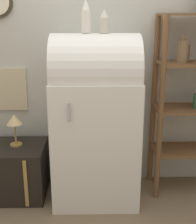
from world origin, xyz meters
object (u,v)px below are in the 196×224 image
object	(u,v)px
vase_left	(86,17)
vase_center	(104,22)
refrigerator	(95,117)
suitcase_trunk	(14,170)
desk_lamp	(14,122)

from	to	relation	value
vase_left	vase_center	distance (m)	0.15
vase_left	vase_center	world-z (taller)	vase_left
refrigerator	vase_center	xyz separation A→B (m)	(0.07, 0.00, 0.81)
refrigerator	suitcase_trunk	bearing A→B (deg)	177.64
refrigerator	vase_left	distance (m)	0.85
vase_left	desk_lamp	xyz separation A→B (m)	(-0.66, 0.06, -0.91)
suitcase_trunk	vase_center	world-z (taller)	vase_center
refrigerator	vase_center	distance (m)	0.81
refrigerator	suitcase_trunk	distance (m)	0.93
refrigerator	vase_left	xyz separation A→B (m)	(-0.07, -0.00, 0.85)
vase_left	desk_lamp	bearing A→B (deg)	174.80
vase_left	refrigerator	bearing A→B (deg)	3.60
vase_left	vase_center	bearing A→B (deg)	2.69
refrigerator	desk_lamp	size ratio (longest dim) A/B	5.04
refrigerator	vase_center	bearing A→B (deg)	1.75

